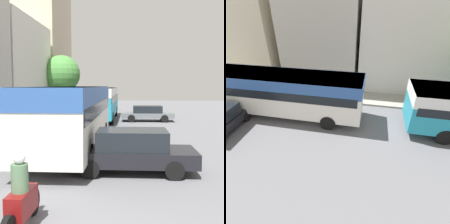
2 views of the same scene
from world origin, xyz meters
TOP-DOWN VIEW (x-y plane):
  - building_end_row at (-8.75, 28.54)m, footprint 5.09×9.19m
  - bus_lead at (-1.70, 9.65)m, footprint 2.64×10.58m
  - bus_following at (-1.70, 23.16)m, footprint 2.66×11.00m
  - motorcycle_behind_lead at (-1.33, 1.64)m, footprint 0.38×2.24m
  - car_crossing at (1.05, 6.31)m, footprint 4.51×1.97m
  - car_far_curb at (2.45, 22.31)m, footprint 4.49×1.85m
  - street_tree at (-5.21, 23.10)m, footprint 3.34×3.34m

SIDE VIEW (x-z plane):
  - motorcycle_behind_lead at x=-1.33m, z-range -0.18..1.55m
  - car_far_curb at x=2.45m, z-range 0.04..1.40m
  - car_crossing at x=1.05m, z-range 0.03..1.56m
  - bus_following at x=-1.70m, z-range 0.44..3.33m
  - bus_lead at x=-1.70m, z-range 0.46..3.50m
  - street_tree at x=-5.21m, z-range 1.28..6.94m
  - building_end_row at x=-8.75m, z-range 0.00..13.63m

